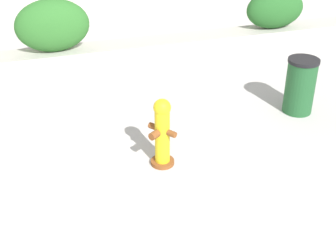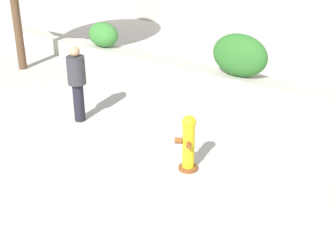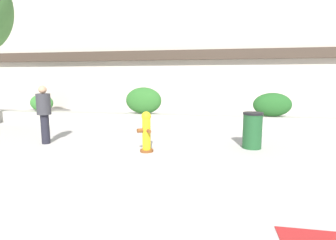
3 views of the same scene
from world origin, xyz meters
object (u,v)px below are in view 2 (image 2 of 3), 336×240
(hedge_bush_0, at_px, (103,35))
(fire_hydrant, at_px, (188,143))
(pedestrian, at_px, (77,79))
(hedge_bush_1, at_px, (240,55))

(hedge_bush_0, distance_m, fire_hydrant, 7.05)
(fire_hydrant, relative_size, pedestrian, 0.62)
(hedge_bush_0, distance_m, pedestrian, 4.43)
(hedge_bush_0, relative_size, pedestrian, 0.60)
(hedge_bush_1, bearing_deg, fire_hydrant, -73.98)
(hedge_bush_1, relative_size, pedestrian, 0.87)
(hedge_bush_0, bearing_deg, fire_hydrant, -34.04)
(fire_hydrant, bearing_deg, pedestrian, 173.46)
(pedestrian, bearing_deg, hedge_bush_1, 59.81)
(hedge_bush_1, distance_m, fire_hydrant, 4.13)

